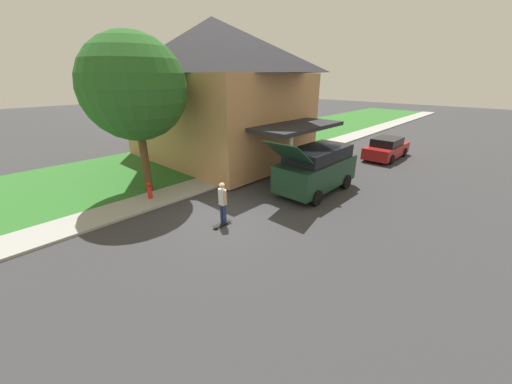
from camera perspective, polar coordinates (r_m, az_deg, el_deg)
The scene contains 11 objects.
ground_plane at distance 11.73m, azimuth -6.17°, elevation -4.85°, with size 120.00×120.00×0.00m, color #333335.
lawn at distance 21.12m, azimuth -8.32°, elevation 7.47°, with size 10.00×80.00×0.08m.
sidewalk at distance 18.02m, azimuth 0.61°, elevation 5.19°, with size 1.80×80.00×0.10m.
house at distance 19.66m, azimuth -8.15°, elevation 19.61°, with size 13.58×8.45×8.52m.
lawn_tree_near at distance 14.13m, azimuth -23.20°, elevation 18.54°, with size 4.51×4.51×7.01m.
lawn_tree_far at distance 19.38m, azimuth -1.08°, elevation 20.25°, with size 3.60×3.60×6.41m.
suv_parked at distance 14.08m, azimuth 12.00°, elevation 4.67°, with size 2.11×5.25×2.89m.
car_down_street at distance 21.89m, azimuth 24.64°, elevation 7.94°, with size 1.87×4.29×1.42m.
skateboarder at distance 10.79m, azimuth -6.69°, elevation -1.88°, with size 0.41×0.22×1.68m.
skateboard at distance 11.00m, azimuth -6.77°, elevation -6.33°, with size 0.21×0.81×0.10m.
fire_hydrant at distance 13.83m, azimuth -20.53°, elevation 0.26°, with size 0.20×0.20×0.78m.
Camera 1 is at (7.99, -6.76, 5.29)m, focal length 20.00 mm.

